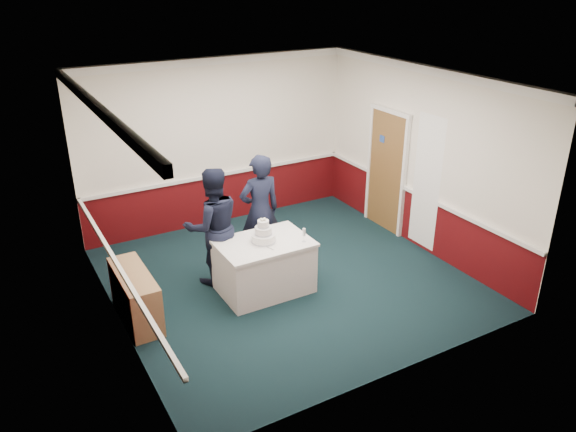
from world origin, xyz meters
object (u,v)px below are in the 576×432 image
wedding_cake (263,235)px  champagne_flute (304,233)px  sideboard (136,296)px  person_man (213,226)px  cake_knife (268,248)px  cake_table (264,266)px  person_woman (260,211)px

wedding_cake → champagne_flute: size_ratio=1.78×
sideboard → wedding_cake: bearing=-5.9°
wedding_cake → person_man: size_ratio=0.20×
wedding_cake → cake_knife: bearing=-98.5°
cake_table → wedding_cake: size_ratio=3.63×
cake_knife → champagne_flute: (0.53, -0.08, 0.14)m
cake_table → cake_knife: 0.44m
wedding_cake → person_woman: 0.81m
wedding_cake → sideboard: bearing=174.1°
person_woman → wedding_cake: bearing=68.7°
sideboard → cake_table: size_ratio=0.91×
wedding_cake → person_man: (-0.51, 0.61, -0.00)m
sideboard → champagne_flute: bearing=-11.4°
cake_table → wedding_cake: bearing=90.0°
sideboard → person_man: 1.49m
cake_table → wedding_cake: 0.50m
sideboard → cake_table: cake_table is taller
cake_table → champagne_flute: 0.78m
sideboard → person_woman: 2.29m
cake_knife → person_woman: person_woman is taller
cake_table → person_man: size_ratio=0.74×
cake_knife → cake_table: bearing=62.5°
cake_knife → person_man: person_man is taller
cake_table → person_man: person_man is taller
champagne_flute → person_man: (-1.01, 0.89, -0.03)m
person_man → person_woman: person_woman is taller
cake_table → wedding_cake: (0.00, 0.00, 0.50)m
wedding_cake → cake_knife: (-0.03, -0.20, -0.11)m
sideboard → cake_table: bearing=-5.9°
cake_table → person_woman: bearing=66.6°
champagne_flute → sideboard: bearing=168.6°
person_woman → person_man: bearing=10.8°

